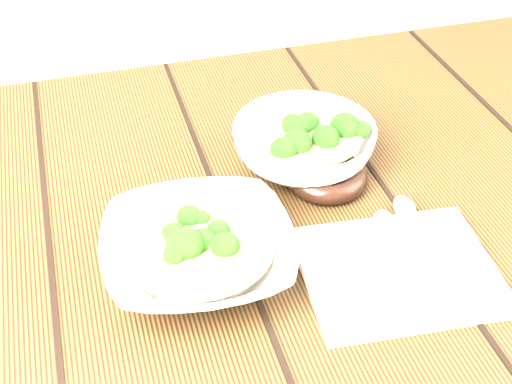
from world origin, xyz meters
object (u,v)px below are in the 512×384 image
object	(u,v)px
soup_bowl_front	(198,252)
soup_bowl_back	(304,144)
table	(246,293)
trivet	(326,176)
napkin	(399,271)

from	to	relation	value
soup_bowl_front	soup_bowl_back	bearing A→B (deg)	41.96
table	trivet	size ratio (longest dim) A/B	11.99
trivet	napkin	world-z (taller)	trivet
table	soup_bowl_back	xyz separation A→B (m)	(0.10, 0.09, 0.15)
soup_bowl_front	soup_bowl_back	distance (m)	0.23
soup_bowl_front	trivet	bearing A→B (deg)	29.61
table	trivet	world-z (taller)	trivet
soup_bowl_front	trivet	world-z (taller)	soup_bowl_front
soup_bowl_front	napkin	xyz separation A→B (m)	(0.20, -0.06, -0.02)
table	napkin	size ratio (longest dim) A/B	6.01
soup_bowl_back	napkin	distance (m)	0.22
soup_bowl_back	napkin	size ratio (longest dim) A/B	0.94
napkin	table	bearing A→B (deg)	140.84
soup_bowl_back	trivet	world-z (taller)	soup_bowl_back
soup_bowl_front	soup_bowl_back	xyz separation A→B (m)	(0.17, 0.15, 0.00)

